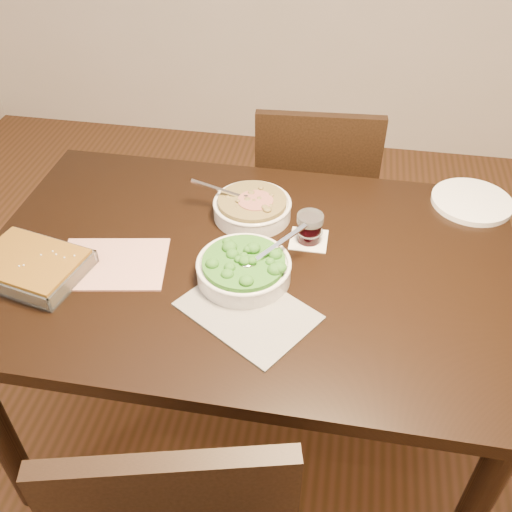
% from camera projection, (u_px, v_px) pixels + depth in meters
% --- Properties ---
extents(ground, '(4.00, 4.00, 0.00)m').
position_uv_depth(ground, '(250.00, 423.00, 1.97)').
color(ground, '#432913').
rests_on(ground, ground).
extents(table, '(1.40, 0.90, 0.75)m').
position_uv_depth(table, '(248.00, 286.00, 1.54)').
color(table, black).
rests_on(table, ground).
extents(magazine_a, '(0.31, 0.25, 0.01)m').
position_uv_depth(magazine_a, '(113.00, 264.00, 1.47)').
color(magazine_a, '#B93E35').
rests_on(magazine_a, table).
extents(magazine_b, '(0.37, 0.34, 0.01)m').
position_uv_depth(magazine_b, '(248.00, 311.00, 1.34)').
color(magazine_b, '#292A32').
rests_on(magazine_b, table).
extents(coaster, '(0.10, 0.10, 0.00)m').
position_uv_depth(coaster, '(309.00, 240.00, 1.54)').
color(coaster, white).
rests_on(coaster, table).
extents(stew_bowl, '(0.25, 0.22, 0.09)m').
position_uv_depth(stew_bowl, '(252.00, 207.00, 1.61)').
color(stew_bowl, white).
rests_on(stew_bowl, table).
extents(broccoli_bowl, '(0.24, 0.24, 0.09)m').
position_uv_depth(broccoli_bowl, '(244.00, 268.00, 1.41)').
color(broccoli_bowl, white).
rests_on(broccoli_bowl, table).
extents(baking_dish, '(0.30, 0.25, 0.05)m').
position_uv_depth(baking_dish, '(31.00, 266.00, 1.43)').
color(baking_dish, silver).
rests_on(baking_dish, table).
extents(wine_tumbler, '(0.07, 0.07, 0.08)m').
position_uv_depth(wine_tumbler, '(310.00, 227.00, 1.51)').
color(wine_tumbler, black).
rests_on(wine_tumbler, coaster).
extents(dinner_plate, '(0.23, 0.23, 0.02)m').
position_uv_depth(dinner_plate, '(472.00, 202.00, 1.67)').
color(dinner_plate, white).
rests_on(dinner_plate, table).
extents(chair_far, '(0.45, 0.45, 0.89)m').
position_uv_depth(chair_far, '(314.00, 198.00, 2.14)').
color(chair_far, black).
rests_on(chair_far, ground).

